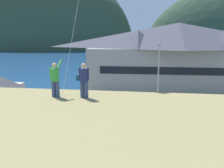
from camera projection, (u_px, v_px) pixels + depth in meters
ground_plane at (109, 147)px, 20.38m from camera, size 600.00×600.00×0.00m
parking_lot_pad at (116, 124)px, 25.21m from camera, size 40.00×20.00×0.10m
bay_water at (136, 61)px, 78.50m from camera, size 360.00×84.00×0.03m
far_hill_west_ridge at (37, 48)px, 142.41m from camera, size 110.97×63.28×91.67m
harbor_lodge at (177, 55)px, 39.06m from camera, size 29.84×10.31×10.69m
storage_shed_waterside at (147, 75)px, 40.05m from camera, size 5.14×5.14×4.41m
wharf_dock at (106, 74)px, 52.62m from camera, size 3.20×11.38×0.70m
moored_boat_wharfside at (87, 74)px, 50.63m from camera, size 2.86×7.40×2.16m
moored_boat_outer_mooring at (122, 71)px, 54.64m from camera, size 1.78×5.56×2.16m
moored_boat_inner_slip at (89, 73)px, 51.22m from camera, size 2.13×6.34×2.16m
parked_car_corner_spot at (158, 114)px, 25.25m from camera, size 4.36×2.37×1.82m
parked_car_back_row_right at (60, 107)px, 27.56m from camera, size 4.22×2.10×1.82m
parked_car_front_row_end at (57, 132)px, 20.60m from camera, size 4.21×2.08×1.82m
parked_car_mid_row_near at (153, 131)px, 20.88m from camera, size 4.31×2.27×1.82m
parking_light_pole at (158, 73)px, 29.06m from camera, size 0.24×0.78×7.85m
person_kite_flyer at (55, 78)px, 12.25m from camera, size 0.56×0.64×1.86m
person_companion at (84, 79)px, 12.11m from camera, size 0.54×0.40×1.74m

